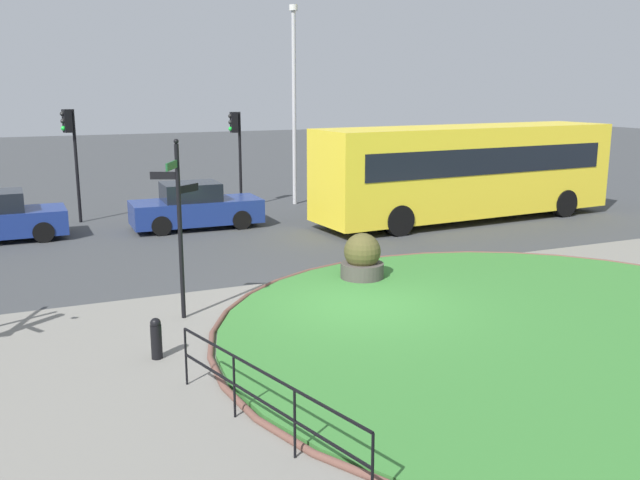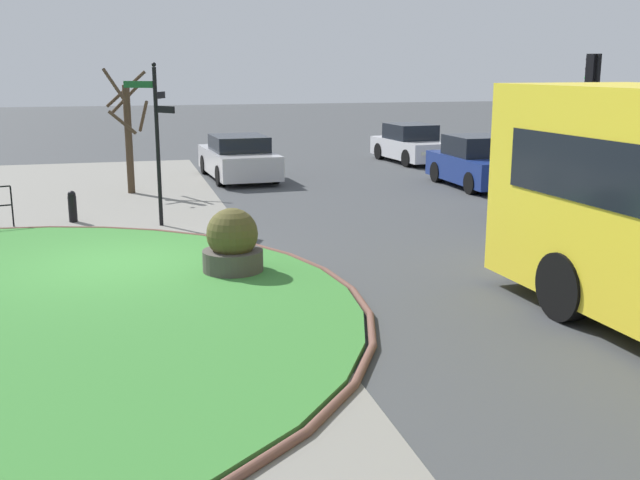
{
  "view_description": "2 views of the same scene",
  "coord_description": "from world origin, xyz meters",
  "px_view_note": "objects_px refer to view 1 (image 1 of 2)",
  "views": [
    {
      "loc": [
        -6.53,
        -12.61,
        4.64
      ],
      "look_at": [
        0.34,
        2.82,
        0.91
      ],
      "focal_mm": 38.9,
      "sensor_mm": 36.0,
      "label": 1
    },
    {
      "loc": [
        13.68,
        0.13,
        3.57
      ],
      "look_at": [
        2.16,
        3.15,
        0.82
      ],
      "focal_mm": 42.21,
      "sensor_mm": 36.0,
      "label": 2
    }
  ],
  "objects_px": {
    "bus_yellow": "(467,170)",
    "car_near_lane": "(195,207)",
    "traffic_light_near": "(236,138)",
    "traffic_light_far": "(71,140)",
    "bollard_foreground": "(156,338)",
    "signpost_directional": "(179,218)",
    "lamppost_tall": "(294,100)",
    "planter_near_signpost": "(362,260)"
  },
  "relations": [
    {
      "from": "bus_yellow",
      "to": "car_near_lane",
      "type": "distance_m",
      "value": 9.55
    },
    {
      "from": "car_near_lane",
      "to": "traffic_light_near",
      "type": "distance_m",
      "value": 4.58
    },
    {
      "from": "traffic_light_far",
      "to": "bollard_foreground",
      "type": "bearing_deg",
      "value": 73.69
    },
    {
      "from": "signpost_directional",
      "to": "lamppost_tall",
      "type": "distance_m",
      "value": 14.59
    },
    {
      "from": "traffic_light_far",
      "to": "car_near_lane",
      "type": "bearing_deg",
      "value": 127.04
    },
    {
      "from": "planter_near_signpost",
      "to": "bollard_foreground",
      "type": "bearing_deg",
      "value": -151.92
    },
    {
      "from": "bus_yellow",
      "to": "lamppost_tall",
      "type": "relative_size",
      "value": 1.48
    },
    {
      "from": "signpost_directional",
      "to": "lamppost_tall",
      "type": "bearing_deg",
      "value": 58.92
    },
    {
      "from": "traffic_light_far",
      "to": "bus_yellow",
      "type": "bearing_deg",
      "value": 141.44
    },
    {
      "from": "traffic_light_far",
      "to": "lamppost_tall",
      "type": "height_order",
      "value": "lamppost_tall"
    },
    {
      "from": "traffic_light_far",
      "to": "planter_near_signpost",
      "type": "relative_size",
      "value": 3.25
    },
    {
      "from": "bollard_foreground",
      "to": "car_near_lane",
      "type": "xyz_separation_m",
      "value": [
        3.47,
        11.11,
        0.31
      ]
    },
    {
      "from": "bus_yellow",
      "to": "traffic_light_far",
      "type": "bearing_deg",
      "value": 154.72
    },
    {
      "from": "signpost_directional",
      "to": "planter_near_signpost",
      "type": "xyz_separation_m",
      "value": [
        4.64,
        0.99,
        -1.57
      ]
    },
    {
      "from": "planter_near_signpost",
      "to": "signpost_directional",
      "type": "bearing_deg",
      "value": -167.91
    },
    {
      "from": "signpost_directional",
      "to": "bus_yellow",
      "type": "xyz_separation_m",
      "value": [
        11.71,
        6.67,
        -0.33
      ]
    },
    {
      "from": "signpost_directional",
      "to": "car_near_lane",
      "type": "relative_size",
      "value": 0.85
    },
    {
      "from": "lamppost_tall",
      "to": "planter_near_signpost",
      "type": "bearing_deg",
      "value": -103.92
    },
    {
      "from": "bus_yellow",
      "to": "signpost_directional",
      "type": "bearing_deg",
      "value": -153.86
    },
    {
      "from": "traffic_light_near",
      "to": "planter_near_signpost",
      "type": "height_order",
      "value": "traffic_light_near"
    },
    {
      "from": "car_near_lane",
      "to": "traffic_light_near",
      "type": "relative_size",
      "value": 1.16
    },
    {
      "from": "car_near_lane",
      "to": "bus_yellow",
      "type": "bearing_deg",
      "value": -13.68
    },
    {
      "from": "traffic_light_far",
      "to": "lamppost_tall",
      "type": "bearing_deg",
      "value": 167.34
    },
    {
      "from": "traffic_light_near",
      "to": "planter_near_signpost",
      "type": "distance_m",
      "value": 11.62
    },
    {
      "from": "traffic_light_near",
      "to": "traffic_light_far",
      "type": "relative_size",
      "value": 0.95
    },
    {
      "from": "bus_yellow",
      "to": "traffic_light_near",
      "type": "xyz_separation_m",
      "value": [
        -6.66,
        5.72,
        0.95
      ]
    },
    {
      "from": "bollard_foreground",
      "to": "traffic_light_far",
      "type": "bearing_deg",
      "value": 90.49
    },
    {
      "from": "bus_yellow",
      "to": "lamppost_tall",
      "type": "height_order",
      "value": "lamppost_tall"
    },
    {
      "from": "traffic_light_near",
      "to": "traffic_light_far",
      "type": "bearing_deg",
      "value": 5.16
    },
    {
      "from": "bus_yellow",
      "to": "car_near_lane",
      "type": "bearing_deg",
      "value": 161.4
    },
    {
      "from": "signpost_directional",
      "to": "bus_yellow",
      "type": "height_order",
      "value": "signpost_directional"
    },
    {
      "from": "traffic_light_near",
      "to": "traffic_light_far",
      "type": "height_order",
      "value": "traffic_light_far"
    },
    {
      "from": "traffic_light_far",
      "to": "lamppost_tall",
      "type": "distance_m",
      "value": 8.61
    },
    {
      "from": "car_near_lane",
      "to": "planter_near_signpost",
      "type": "relative_size",
      "value": 3.6
    },
    {
      "from": "bollard_foreground",
      "to": "car_near_lane",
      "type": "distance_m",
      "value": 11.64
    },
    {
      "from": "bus_yellow",
      "to": "traffic_light_near",
      "type": "height_order",
      "value": "traffic_light_near"
    },
    {
      "from": "bollard_foreground",
      "to": "signpost_directional",
      "type": "bearing_deg",
      "value": 65.09
    },
    {
      "from": "bollard_foreground",
      "to": "traffic_light_far",
      "type": "distance_m",
      "value": 13.95
    },
    {
      "from": "car_near_lane",
      "to": "traffic_light_far",
      "type": "bearing_deg",
      "value": 145.23
    },
    {
      "from": "bollard_foreground",
      "to": "lamppost_tall",
      "type": "xyz_separation_m",
      "value": [
        8.37,
        14.34,
        3.77
      ]
    },
    {
      "from": "lamppost_tall",
      "to": "bollard_foreground",
      "type": "bearing_deg",
      "value": -120.27
    },
    {
      "from": "signpost_directional",
      "to": "traffic_light_near",
      "type": "xyz_separation_m",
      "value": [
        5.05,
        12.4,
        0.62
      ]
    }
  ]
}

